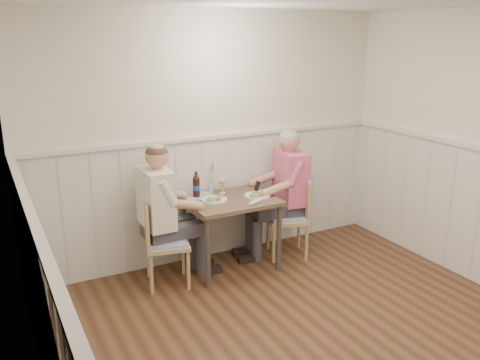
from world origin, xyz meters
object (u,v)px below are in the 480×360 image
Objects in this scene: diner_cream at (161,224)px; beer_bottle at (196,186)px; grass_vase at (211,178)px; dining_table at (231,208)px; chair_right at (292,214)px; man_in_pink at (286,202)px; chair_left at (161,239)px.

beer_bottle is at bearing 21.51° from diner_cream.
dining_table is at bearing -73.94° from grass_vase.
dining_table is at bearing 177.04° from chair_right.
beer_bottle is (0.45, 0.18, 0.28)m from diner_cream.
dining_table is 0.40m from grass_vase.
grass_vase is at bearing 21.77° from beer_bottle.
beer_bottle reaches higher than chair_right.
dining_table is 0.71m from man_in_pink.
chair_right is at bearing -0.18° from chair_left.
chair_left is 0.67m from beer_bottle.
chair_right is at bearing -2.96° from dining_table.
man_in_pink reaches higher than beer_bottle.
grass_vase is (0.20, 0.08, 0.04)m from beer_bottle.
chair_left is at bearing -114.19° from diner_cream.
beer_bottle reaches higher than dining_table.
man_in_pink is 1.43m from diner_cream.
diner_cream reaches higher than beer_bottle.
grass_vase is at bearing 106.06° from dining_table.
chair_right is at bearing -22.34° from grass_vase.
beer_bottle is 0.22m from grass_vase.
chair_right is 0.62× the size of man_in_pink.
dining_table is at bearing 2.47° from chair_left.
chair_right reaches higher than chair_left.
man_in_pink is 5.28× the size of beer_bottle.
man_in_pink is 0.88m from grass_vase.
diner_cream is at bearing 176.82° from dining_table.
diner_cream is at bearing -158.49° from beer_bottle.
grass_vase is (0.65, 0.26, 0.32)m from diner_cream.
chair_left is 0.15m from diner_cream.
diner_cream reaches higher than chair_left.
dining_table is at bearing -176.10° from man_in_pink.
beer_bottle is (-0.99, 0.17, 0.27)m from man_in_pink.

